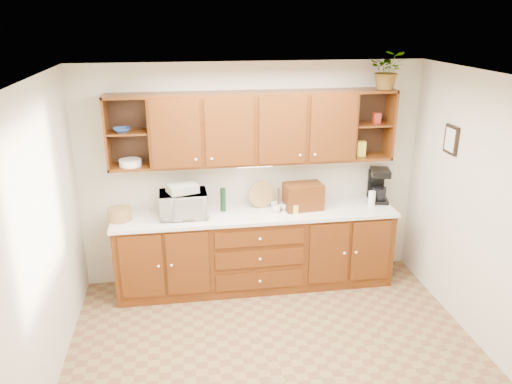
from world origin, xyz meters
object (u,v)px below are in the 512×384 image
object	(u,v)px
microwave	(183,204)
potted_plant	(388,70)
bread_box	(303,196)
coffee_maker	(378,185)

from	to	relation	value
microwave	potted_plant	distance (m)	2.71
bread_box	potted_plant	distance (m)	1.69
microwave	bread_box	xyz separation A→B (m)	(1.38, 0.04, 0.01)
potted_plant	microwave	bearing A→B (deg)	-177.94
bread_box	potted_plant	size ratio (longest dim) A/B	1.02
bread_box	coffee_maker	distance (m)	0.97
bread_box	microwave	bearing A→B (deg)	176.05
potted_plant	bread_box	bearing A→B (deg)	-177.11
coffee_maker	potted_plant	bearing A→B (deg)	-103.17
coffee_maker	potted_plant	world-z (taller)	potted_plant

